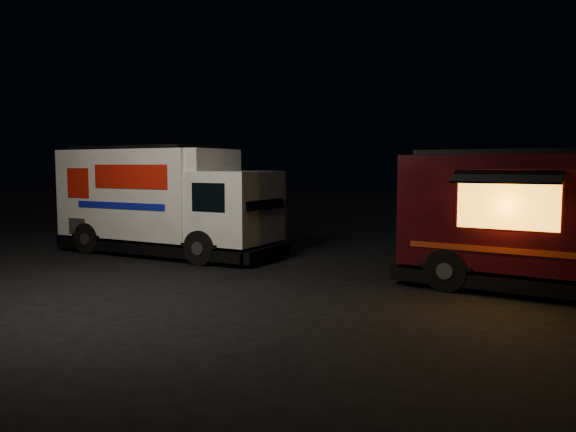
% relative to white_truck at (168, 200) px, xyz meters
% --- Properties ---
extents(ground, '(80.00, 80.00, 0.00)m').
position_rel_white_truck_xyz_m(ground, '(3.39, -2.29, -1.54)').
color(ground, black).
rests_on(ground, ground).
extents(white_truck, '(7.01, 3.06, 3.08)m').
position_rel_white_truck_xyz_m(white_truck, '(0.00, 0.00, 0.00)').
color(white_truck, white).
rests_on(white_truck, ground).
extents(red_truck, '(6.41, 3.33, 2.84)m').
position_rel_white_truck_xyz_m(red_truck, '(9.91, -1.34, -0.12)').
color(red_truck, '#3D0B0F').
rests_on(red_truck, ground).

